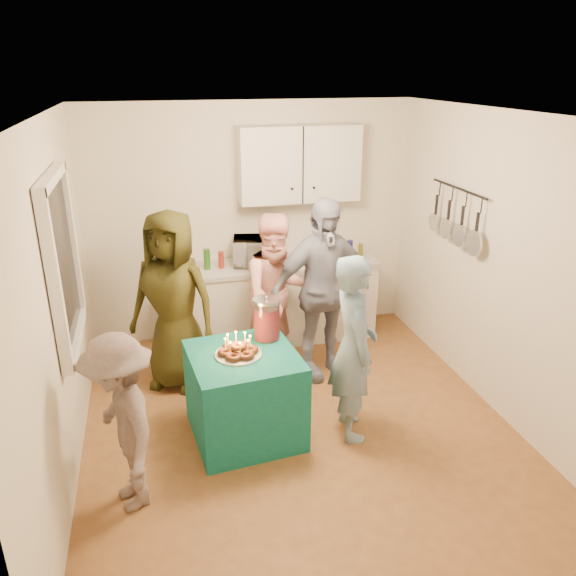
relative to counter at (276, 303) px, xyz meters
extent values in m
plane|color=brown|center=(-0.20, -1.70, -0.43)|extent=(4.00, 4.00, 0.00)
plane|color=white|center=(-0.20, -1.70, 2.17)|extent=(4.00, 4.00, 0.00)
plane|color=silver|center=(-0.20, 0.30, 0.87)|extent=(3.60, 3.60, 0.00)
plane|color=silver|center=(-2.00, -1.70, 0.87)|extent=(4.00, 4.00, 0.00)
plane|color=silver|center=(1.60, -1.70, 0.87)|extent=(4.00, 4.00, 0.00)
cube|color=black|center=(-1.97, -1.40, 1.12)|extent=(0.04, 1.00, 1.20)
cube|color=white|center=(0.00, 0.00, 0.00)|extent=(2.20, 0.58, 0.86)
cube|color=beige|center=(0.00, 0.00, 0.46)|extent=(2.24, 0.62, 0.05)
cube|color=white|center=(0.30, 0.15, 1.52)|extent=(1.30, 0.30, 0.80)
cube|color=black|center=(1.52, -1.00, 1.17)|extent=(0.12, 1.00, 0.60)
imported|color=white|center=(-0.19, 0.00, 0.63)|extent=(0.60, 0.46, 0.30)
cube|color=#0E6156|center=(-0.66, -1.71, -0.05)|extent=(0.93, 0.93, 0.76)
cylinder|color=red|center=(-0.42, -1.47, 0.50)|extent=(0.22, 0.22, 0.34)
imported|color=#7895AE|center=(0.21, -1.89, 0.36)|extent=(0.44, 0.62, 1.59)
imported|color=#514D17|center=(-1.15, -0.73, 0.44)|extent=(1.02, 0.91, 1.74)
imported|color=#F4817F|center=(-0.13, -0.68, 0.39)|extent=(0.87, 0.72, 1.63)
imported|color=#111239|center=(0.25, -0.88, 0.47)|extent=(1.13, 0.63, 1.81)
imported|color=#5B4B49|center=(-1.60, -2.30, 0.23)|extent=(0.70, 0.95, 1.32)
camera|label=1|loc=(-1.29, -5.68, 2.49)|focal=35.00mm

